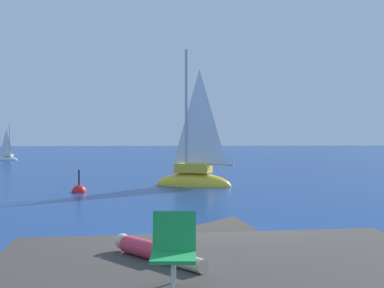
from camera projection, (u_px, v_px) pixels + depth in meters
ground_plane at (211, 247)px, 10.15m from camera, size 160.00×160.00×0.00m
boulder_seaward at (328, 259)px, 9.13m from camera, size 1.56×1.38×0.88m
boulder_inland at (227, 258)px, 9.21m from camera, size 1.76×1.99×1.22m
sailboat_near at (194, 178)px, 21.74m from camera, size 3.48×2.32×6.29m
sailboat_far at (8, 158)px, 42.57m from camera, size 1.85×1.15×3.34m
person_sunbather at (152, 251)px, 6.84m from camera, size 1.22×1.45×0.25m
beach_chair at (174, 246)px, 5.64m from camera, size 0.52×0.63×0.80m
marker_buoy at (79, 192)px, 19.40m from camera, size 0.56×0.56×1.13m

